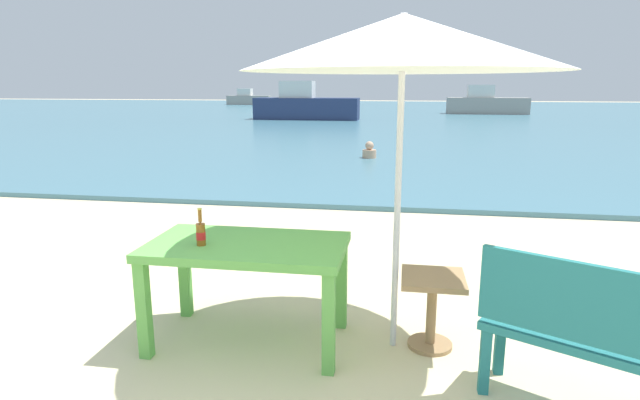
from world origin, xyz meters
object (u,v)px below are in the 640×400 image
beer_bottle_amber (201,232)px  picnic_table_green (247,257)px  side_table_wood (432,301)px  swimmer_person (369,151)px  patio_umbrella (403,43)px  boat_ferry (248,99)px  boat_cargo_ship (486,103)px  bench_teal_center (593,333)px  boat_fishing_trawler (305,106)px

beer_bottle_amber → picnic_table_green: bearing=20.4°
side_table_wood → swimmer_person: bearing=96.8°
side_table_wood → patio_umbrella: bearing=-176.2°
side_table_wood → boat_ferry: boat_ferry is taller
beer_bottle_amber → boat_cargo_ship: size_ratio=0.05×
boat_ferry → bench_teal_center: bearing=-70.6°
side_table_wood → bench_teal_center: bearing=-41.7°
bench_teal_center → swimmer_person: size_ratio=3.00×
boat_ferry → beer_bottle_amber: bearing=-73.3°
boat_cargo_ship → boat_ferry: boat_cargo_ship is taller
swimmer_person → boat_fishing_trawler: bearing=107.2°
side_table_wood → boat_cargo_ship: 30.34m
beer_bottle_amber → boat_fishing_trawler: size_ratio=0.05×
beer_bottle_amber → boat_cargo_ship: (6.22, 30.22, -0.14)m
picnic_table_green → beer_bottle_amber: (-0.30, -0.11, 0.20)m
picnic_table_green → boat_fishing_trawler: bearing=100.0°
swimmer_person → boat_ferry: bearing=111.9°
side_table_wood → boat_fishing_trawler: bearing=103.1°
swimmer_person → boat_ferry: (-13.19, 32.81, 0.35)m
boat_fishing_trawler → boat_ferry: boat_fishing_trawler is taller
swimmer_person → bench_teal_center: bearing=-79.1°
patio_umbrella → boat_ferry: 44.36m
patio_umbrella → swimmer_person: size_ratio=5.61×
boat_cargo_ship → boat_ferry: 22.41m
beer_bottle_amber → swimmer_person: beer_bottle_amber is taller
boat_cargo_ship → boat_fishing_trawler: boat_fishing_trawler is taller
beer_bottle_amber → side_table_wood: 1.70m
patio_umbrella → bench_teal_center: 2.04m
beer_bottle_amber → bench_teal_center: beer_bottle_amber is taller
boat_fishing_trawler → boat_ferry: size_ratio=1.38×
bench_teal_center → boat_fishing_trawler: bearing=104.6°
bench_teal_center → boat_fishing_trawler: (-6.21, 23.84, 0.24)m
bench_teal_center → boat_ferry: (-15.10, 42.76, 0.05)m
patio_umbrella → boat_cargo_ship: (4.88, 30.00, -1.41)m
side_table_wood → bench_teal_center: (0.82, -0.73, 0.19)m
patio_umbrella → swimmer_person: bearing=95.1°
side_table_wood → swimmer_person: (-1.09, 9.23, -0.11)m
picnic_table_green → bench_teal_center: bearing=-15.6°
picnic_table_green → boat_ferry: 44.12m
patio_umbrella → boat_fishing_trawler: patio_umbrella is taller
picnic_table_green → patio_umbrella: patio_umbrella is taller
picnic_table_green → patio_umbrella: 1.81m
beer_bottle_amber → boat_fishing_trawler: bearing=99.2°
swimmer_person → picnic_table_green: bearing=-91.3°
picnic_table_green → side_table_wood: 1.35m
side_table_wood → bench_teal_center: size_ratio=0.44×
bench_teal_center → swimmer_person: bench_teal_center is taller
boat_fishing_trawler → beer_bottle_amber: bearing=-80.8°
boat_ferry → picnic_table_green: bearing=-72.9°
swimmer_person → boat_fishing_trawler: size_ratio=0.08×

